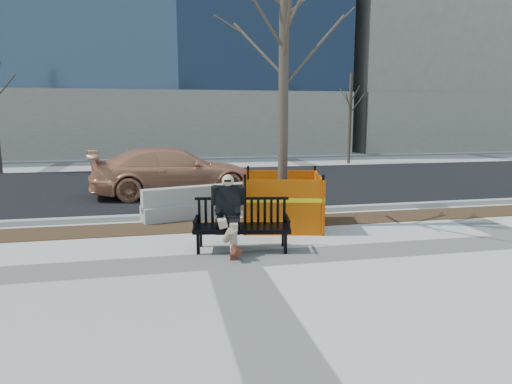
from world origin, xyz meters
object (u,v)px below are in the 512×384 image
(seated_man, at_px, (228,249))
(jersey_barrier_left, at_px, (199,217))
(bench, at_px, (242,250))
(sedan, at_px, (174,194))
(tree_fence, at_px, (282,226))

(seated_man, distance_m, jersey_barrier_left, 2.91)
(bench, bearing_deg, jersey_barrier_left, 111.36)
(sedan, bearing_deg, tree_fence, -162.36)
(tree_fence, relative_size, sedan, 1.26)
(bench, height_order, tree_fence, tree_fence)
(bench, relative_size, jersey_barrier_left, 0.66)
(bench, xyz_separation_m, tree_fence, (1.24, 1.66, 0.00))
(tree_fence, height_order, sedan, tree_fence)
(seated_man, xyz_separation_m, tree_fence, (1.49, 1.57, 0.00))
(seated_man, bearing_deg, jersey_barrier_left, 106.91)
(seated_man, xyz_separation_m, jersey_barrier_left, (-0.33, 2.89, 0.00))
(sedan, relative_size, jersey_barrier_left, 1.85)
(bench, bearing_deg, sedan, 109.83)
(tree_fence, bearing_deg, bench, -126.79)
(bench, height_order, seated_man, seated_man)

